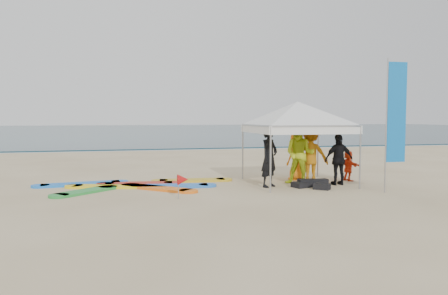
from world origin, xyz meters
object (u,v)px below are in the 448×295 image
(person_orange_b, at_px, (297,156))
(feather_flag, at_px, (395,114))
(person_orange_a, at_px, (310,155))
(person_yellow, at_px, (300,154))
(surfboard_spread, at_px, (135,185))
(person_black_a, at_px, (269,157))
(canopy_tent, at_px, (298,102))
(marker_pennant, at_px, (183,180))
(person_seated, at_px, (348,166))
(person_black_b, at_px, (339,159))

(person_orange_b, bearing_deg, feather_flag, 92.07)
(feather_flag, bearing_deg, person_orange_a, 123.87)
(person_yellow, relative_size, feather_flag, 0.51)
(person_orange_a, xyz_separation_m, surfboard_spread, (-5.52, 0.50, -0.87))
(person_black_a, height_order, canopy_tent, canopy_tent)
(person_orange_b, bearing_deg, person_orange_a, 76.10)
(person_black_a, distance_m, surfboard_spread, 4.16)
(marker_pennant, bearing_deg, person_orange_a, 22.19)
(person_orange_a, distance_m, person_orange_b, 0.72)
(person_yellow, bearing_deg, person_black_a, -131.68)
(person_orange_b, relative_size, canopy_tent, 0.41)
(person_seated, distance_m, feather_flag, 2.86)
(person_yellow, distance_m, feather_flag, 3.05)
(person_black_b, xyz_separation_m, marker_pennant, (-5.04, -1.12, -0.30))
(canopy_tent, distance_m, surfboard_spread, 5.66)
(canopy_tent, xyz_separation_m, feather_flag, (2.01, -2.13, -0.38))
(person_black_b, xyz_separation_m, feather_flag, (0.86, -1.56, 1.41))
(person_yellow, bearing_deg, marker_pennant, -123.15)
(person_yellow, xyz_separation_m, feather_flag, (2.00, -1.94, 1.24))
(marker_pennant, bearing_deg, canopy_tent, 23.46)
(person_black_a, height_order, surfboard_spread, person_black_a)
(person_black_a, xyz_separation_m, feather_flag, (3.10, -1.70, 1.30))
(person_orange_a, height_order, person_black_b, person_orange_a)
(person_yellow, xyz_separation_m, person_seated, (1.90, 0.37, -0.46))
(person_orange_a, bearing_deg, feather_flag, 138.72)
(surfboard_spread, bearing_deg, person_black_a, -14.90)
(surfboard_spread, bearing_deg, person_orange_b, 2.07)
(person_orange_b, relative_size, surfboard_spread, 0.28)
(person_orange_b, bearing_deg, marker_pennant, 2.90)
(person_orange_b, distance_m, surfboard_spread, 5.41)
(person_yellow, height_order, person_black_b, person_yellow)
(person_orange_a, relative_size, feather_flag, 0.48)
(person_yellow, relative_size, surfboard_spread, 0.33)
(person_black_a, bearing_deg, feather_flag, -64.88)
(person_yellow, relative_size, person_black_b, 1.21)
(person_black_b, bearing_deg, person_black_a, -4.46)
(marker_pennant, distance_m, surfboard_spread, 2.60)
(person_black_a, distance_m, feather_flag, 3.76)
(surfboard_spread, bearing_deg, marker_pennant, -64.01)
(feather_flag, height_order, marker_pennant, feather_flag)
(person_black_a, relative_size, person_orange_b, 1.12)
(person_black_a, xyz_separation_m, person_yellow, (1.09, 0.24, 0.06))
(person_black_b, height_order, person_orange_b, person_orange_b)
(person_orange_b, distance_m, marker_pennant, 4.92)
(canopy_tent, distance_m, feather_flag, 2.95)
(person_yellow, xyz_separation_m, person_orange_b, (0.33, 1.00, -0.16))
(person_black_b, bearing_deg, surfboard_spread, -11.86)
(feather_flag, distance_m, marker_pennant, 6.16)
(person_black_a, height_order, person_black_b, person_black_a)
(person_yellow, bearing_deg, person_seated, 46.76)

